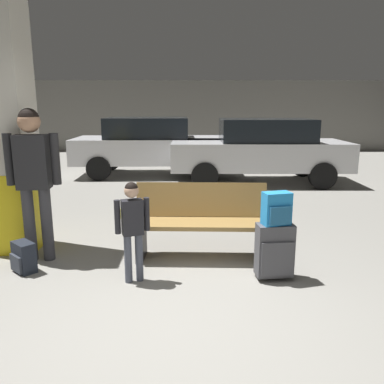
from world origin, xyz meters
The scene contains 11 objects.
ground_plane centered at (0.00, 4.00, -0.05)m, with size 18.00×18.00×0.10m, color gray.
garage_back_wall centered at (0.00, 12.86, 1.40)m, with size 18.00×0.12×2.80m, color slate.
structural_pillar centered at (-2.06, 1.79, 1.51)m, with size 0.57×0.57×3.04m.
bench centered at (0.30, 1.49, 0.44)m, with size 1.62×0.58×0.89m.
suitcase centered at (1.05, 0.85, 0.32)m, with size 0.40×0.26×0.60m.
backpack_bright centered at (1.05, 0.85, 0.77)m, with size 0.31×0.24×0.34m.
child centered at (-0.42, 0.81, 0.65)m, with size 0.34×0.20×1.06m.
adult centered at (-1.62, 1.40, 1.10)m, with size 0.61×0.25×1.78m.
backpack_dark_floor centered at (-1.68, 1.06, 0.17)m, with size 0.32×0.31×0.34m.
parked_car_near centered at (1.85, 6.19, 0.81)m, with size 4.12×1.83×1.51m.
parked_car_far centered at (-0.83, 7.26, 0.81)m, with size 4.14×1.88×1.51m.
Camera 1 is at (0.16, -2.94, 1.80)m, focal length 35.97 mm.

